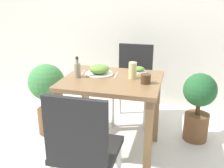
# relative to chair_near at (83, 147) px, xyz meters

# --- Properties ---
(ground_plane) EXTENTS (16.00, 16.00, 0.00)m
(ground_plane) POSITION_rel_chair_near_xyz_m (-0.00, 0.73, -0.50)
(ground_plane) COLOR silver
(wall_back) EXTENTS (8.00, 0.05, 2.60)m
(wall_back) POSITION_rel_chair_near_xyz_m (-0.00, 2.04, 0.80)
(wall_back) COLOR white
(wall_back) RESTS_ON ground_plane
(dining_table) EXTENTS (0.85, 0.72, 0.74)m
(dining_table) POSITION_rel_chair_near_xyz_m (-0.00, 0.73, 0.10)
(dining_table) COLOR olive
(dining_table) RESTS_ON ground_plane
(chair_near) EXTENTS (0.42, 0.42, 0.89)m
(chair_near) POSITION_rel_chair_near_xyz_m (0.00, 0.00, 0.00)
(chair_near) COLOR black
(chair_near) RESTS_ON ground_plane
(chair_far) EXTENTS (0.42, 0.42, 0.89)m
(chair_far) POSITION_rel_chair_near_xyz_m (0.06, 1.48, 0.00)
(chair_far) COLOR black
(chair_far) RESTS_ON ground_plane
(food_plate) EXTENTS (0.26, 0.26, 0.09)m
(food_plate) POSITION_rel_chair_near_xyz_m (-0.15, 0.83, 0.28)
(food_plate) COLOR white
(food_plate) RESTS_ON dining_table
(side_plate) EXTENTS (0.15, 0.15, 0.06)m
(side_plate) POSITION_rel_chair_near_xyz_m (0.20, 0.99, 0.26)
(side_plate) COLOR white
(side_plate) RESTS_ON dining_table
(drink_cup) EXTENTS (0.08, 0.08, 0.08)m
(drink_cup) POSITION_rel_chair_near_xyz_m (0.30, 0.68, 0.28)
(drink_cup) COLOR #4C331E
(drink_cup) RESTS_ON dining_table
(juice_glass) EXTENTS (0.07, 0.07, 0.14)m
(juice_glass) POSITION_rel_chair_near_xyz_m (0.17, 0.79, 0.31)
(juice_glass) COLOR beige
(juice_glass) RESTS_ON dining_table
(sauce_bottle) EXTENTS (0.06, 0.06, 0.19)m
(sauce_bottle) POSITION_rel_chair_near_xyz_m (-0.31, 0.69, 0.31)
(sauce_bottle) COLOR gray
(sauce_bottle) RESTS_ON dining_table
(fork_utensil) EXTENTS (0.04, 0.18, 0.00)m
(fork_utensil) POSITION_rel_chair_near_xyz_m (-0.31, 0.83, 0.24)
(fork_utensil) COLOR silver
(fork_utensil) RESTS_ON dining_table
(spoon_utensil) EXTENTS (0.02, 0.19, 0.00)m
(spoon_utensil) POSITION_rel_chair_near_xyz_m (0.01, 0.83, 0.24)
(spoon_utensil) COLOR silver
(spoon_utensil) RESTS_ON dining_table
(potted_plant_left) EXTENTS (0.38, 0.38, 0.77)m
(potted_plant_left) POSITION_rel_chair_near_xyz_m (-0.75, 0.93, -0.03)
(potted_plant_left) COLOR brown
(potted_plant_left) RESTS_ON ground_plane
(potted_plant_right) EXTENTS (0.33, 0.33, 0.71)m
(potted_plant_right) POSITION_rel_chair_near_xyz_m (0.78, 1.18, -0.09)
(potted_plant_right) COLOR brown
(potted_plant_right) RESTS_ON ground_plane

